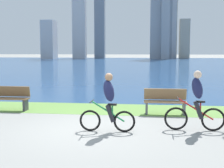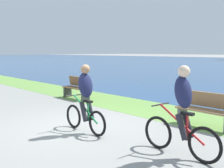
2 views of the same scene
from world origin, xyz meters
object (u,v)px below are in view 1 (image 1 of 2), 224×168
bench_far_along_path (165,102)px  cyclist_trailing (196,101)px  bench_near_path (10,98)px  cyclist_lead (108,102)px

bench_far_along_path → cyclist_trailing: bearing=-71.2°
cyclist_trailing → bench_near_path: 6.94m
cyclist_lead → bench_far_along_path: (1.69, 2.59, -0.38)m
cyclist_lead → bench_far_along_path: bearing=56.8°
cyclist_lead → bench_far_along_path: cyclist_lead is taller
cyclist_lead → bench_far_along_path: size_ratio=1.10×
cyclist_lead → cyclist_trailing: 2.47m
bench_near_path → bench_far_along_path: same height
cyclist_trailing → cyclist_lead: bearing=-170.5°
cyclist_trailing → bench_far_along_path: bearing=108.8°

